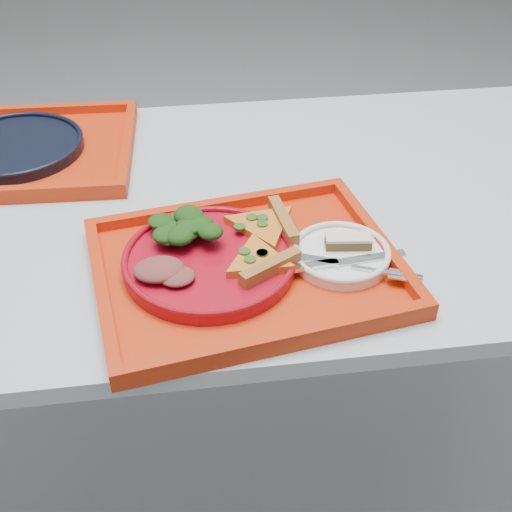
# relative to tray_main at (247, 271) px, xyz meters

# --- Properties ---
(ground) EXTENTS (10.00, 10.00, 0.00)m
(ground) POSITION_rel_tray_main_xyz_m (-0.04, 0.21, -0.76)
(ground) COLOR gray
(ground) RESTS_ON ground
(table) EXTENTS (1.60, 0.80, 0.75)m
(table) POSITION_rel_tray_main_xyz_m (-0.04, 0.21, -0.08)
(table) COLOR #A3ADB7
(table) RESTS_ON ground
(tray_main) EXTENTS (0.50, 0.42, 0.01)m
(tray_main) POSITION_rel_tray_main_xyz_m (0.00, 0.00, 0.00)
(tray_main) COLOR red
(tray_main) RESTS_ON table
(tray_far) EXTENTS (0.46, 0.37, 0.01)m
(tray_far) POSITION_rel_tray_main_xyz_m (-0.40, 0.42, 0.00)
(tray_far) COLOR red
(tray_far) RESTS_ON table
(dinner_plate) EXTENTS (0.26, 0.26, 0.02)m
(dinner_plate) POSITION_rel_tray_main_xyz_m (-0.06, 0.01, 0.02)
(dinner_plate) COLOR maroon
(dinner_plate) RESTS_ON tray_main
(side_plate) EXTENTS (0.15, 0.15, 0.01)m
(side_plate) POSITION_rel_tray_main_xyz_m (0.14, 0.00, 0.01)
(side_plate) COLOR white
(side_plate) RESTS_ON tray_main
(navy_plate) EXTENTS (0.26, 0.26, 0.02)m
(navy_plate) POSITION_rel_tray_main_xyz_m (-0.40, 0.42, 0.01)
(navy_plate) COLOR black
(navy_plate) RESTS_ON tray_far
(pizza_slice_a) EXTENTS (0.15, 0.15, 0.02)m
(pizza_slice_a) POSITION_rel_tray_main_xyz_m (0.02, -0.01, 0.03)
(pizza_slice_a) COLOR gold
(pizza_slice_a) RESTS_ON dinner_plate
(pizza_slice_b) EXTENTS (0.14, 0.13, 0.02)m
(pizza_slice_b) POSITION_rel_tray_main_xyz_m (0.04, 0.07, 0.03)
(pizza_slice_b) COLOR gold
(pizza_slice_b) RESTS_ON dinner_plate
(salad_heap) EXTENTS (0.10, 0.09, 0.05)m
(salad_heap) POSITION_rel_tray_main_xyz_m (-0.09, 0.06, 0.05)
(salad_heap) COLOR black
(salad_heap) RESTS_ON dinner_plate
(meat_portion) EXTENTS (0.07, 0.06, 0.02)m
(meat_portion) POSITION_rel_tray_main_xyz_m (-0.13, -0.02, 0.04)
(meat_portion) COLOR brown
(meat_portion) RESTS_ON dinner_plate
(dessert_bar) EXTENTS (0.07, 0.04, 0.02)m
(dessert_bar) POSITION_rel_tray_main_xyz_m (0.16, 0.01, 0.03)
(dessert_bar) COLOR #4E2F1A
(dessert_bar) RESTS_ON side_plate
(knife) EXTENTS (0.19, 0.03, 0.01)m
(knife) POSITION_rel_tray_main_xyz_m (0.15, -0.02, 0.02)
(knife) COLOR silver
(knife) RESTS_ON side_plate
(fork) EXTENTS (0.18, 0.09, 0.01)m
(fork) POSITION_rel_tray_main_xyz_m (0.15, -0.04, 0.02)
(fork) COLOR silver
(fork) RESTS_ON side_plate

